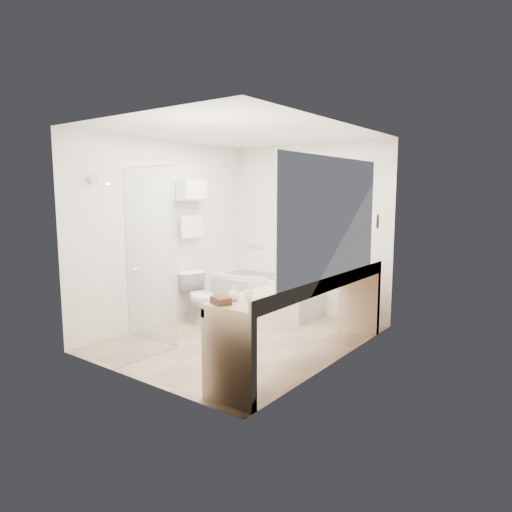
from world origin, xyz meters
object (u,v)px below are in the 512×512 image
Objects in this scene: amenity_basket at (221,300)px; water_bottle_left at (341,261)px; toilet at (200,298)px; bathtub at (267,294)px; vanity_counter at (308,302)px.

water_bottle_left is (-0.01, 2.31, 0.06)m from amenity_basket.
amenity_basket reaches higher than toilet.
bathtub is at bearing -4.48° from toilet.
bathtub is 2.33× the size of toilet.
vanity_counter is 14.70× the size of amenity_basket.
bathtub is 3.05m from amenity_basket.
vanity_counter is 13.36× the size of water_bottle_left.
bathtub is 1.57m from water_bottle_left.
water_bottle_left is (-0.14, 1.06, 0.30)m from vanity_counter.
amenity_basket is at bearing -95.92° from vanity_counter.
amenity_basket is at bearing -111.80° from toilet.
toilet is (-1.97, 0.40, -0.30)m from vanity_counter.
amenity_basket reaches higher than bathtub.
vanity_counter is at bearing -42.35° from bathtub.
toilet is at bearing 168.51° from vanity_counter.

